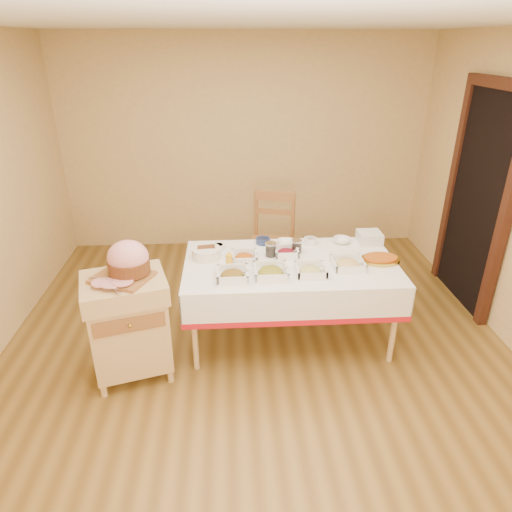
{
  "coord_description": "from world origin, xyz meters",
  "views": [
    {
      "loc": [
        -0.21,
        -3.19,
        2.49
      ],
      "look_at": [
        -0.0,
        0.2,
        0.87
      ],
      "focal_mm": 32.0,
      "sensor_mm": 36.0,
      "label": 1
    }
  ],
  "objects": [
    {
      "name": "butcher_cart",
      "position": [
        -1.02,
        -0.14,
        0.5
      ],
      "size": [
        0.73,
        0.66,
        0.87
      ],
      "color": "tan",
      "rests_on": "ground"
    },
    {
      "name": "room_shell",
      "position": [
        0.0,
        0.0,
        1.3
      ],
      "size": [
        5.0,
        5.0,
        5.0
      ],
      "color": "brown",
      "rests_on": "ground"
    },
    {
      "name": "serving_dish_a",
      "position": [
        -0.2,
        0.03,
        0.8
      ],
      "size": [
        0.26,
        0.25,
        0.11
      ],
      "color": "white",
      "rests_on": "dining_table"
    },
    {
      "name": "serving_dish_b",
      "position": [
        0.11,
        0.06,
        0.8
      ],
      "size": [
        0.27,
        0.27,
        0.11
      ],
      "color": "white",
      "rests_on": "dining_table"
    },
    {
      "name": "preserve_jar_right",
      "position": [
        0.38,
        0.5,
        0.81
      ],
      "size": [
        0.09,
        0.09,
        0.12
      ],
      "color": "silver",
      "rests_on": "dining_table"
    },
    {
      "name": "brass_platter",
      "position": [
        1.07,
        0.27,
        0.78
      ],
      "size": [
        0.34,
        0.25,
        0.04
      ],
      "color": "#B39732",
      "rests_on": "dining_table"
    },
    {
      "name": "dining_table",
      "position": [
        0.3,
        0.3,
        0.6
      ],
      "size": [
        1.82,
        1.02,
        0.76
      ],
      "color": "tan",
      "rests_on": "ground"
    },
    {
      "name": "small_bowl_mid",
      "position": [
        0.09,
        0.71,
        0.79
      ],
      "size": [
        0.13,
        0.13,
        0.06
      ],
      "color": "navy",
      "rests_on": "dining_table"
    },
    {
      "name": "small_bowl_right",
      "position": [
        0.53,
        0.67,
        0.79
      ],
      "size": [
        0.12,
        0.12,
        0.06
      ],
      "color": "white",
      "rests_on": "dining_table"
    },
    {
      "name": "bowl_white_imported",
      "position": [
        0.3,
        0.68,
        0.78
      ],
      "size": [
        0.16,
        0.16,
        0.04
      ],
      "primitive_type": "imported",
      "rotation": [
        0.0,
        0.0,
        0.03
      ],
      "color": "white",
      "rests_on": "dining_table"
    },
    {
      "name": "serving_dish_f",
      "position": [
        0.28,
        0.44,
        0.79
      ],
      "size": [
        0.22,
        0.21,
        0.1
      ],
      "color": "white",
      "rests_on": "dining_table"
    },
    {
      "name": "bread_basket",
      "position": [
        -0.42,
        0.43,
        0.81
      ],
      "size": [
        0.25,
        0.25,
        0.11
      ],
      "color": "white",
      "rests_on": "dining_table"
    },
    {
      "name": "doorway",
      "position": [
        2.2,
        0.9,
        1.11
      ],
      "size": [
        0.09,
        1.1,
        2.2
      ],
      "color": "black",
      "rests_on": "ground"
    },
    {
      "name": "serving_dish_c",
      "position": [
        0.43,
        0.07,
        0.79
      ],
      "size": [
        0.24,
        0.24,
        0.1
      ],
      "color": "white",
      "rests_on": "dining_table"
    },
    {
      "name": "ham_on_board",
      "position": [
        -0.98,
        -0.1,
        1.0
      ],
      "size": [
        0.44,
        0.42,
        0.29
      ],
      "color": "#945E30",
      "rests_on": "butcher_cart"
    },
    {
      "name": "bowl_small_imported",
      "position": [
        0.83,
        0.68,
        0.79
      ],
      "size": [
        0.19,
        0.19,
        0.05
      ],
      "primitive_type": "imported",
      "rotation": [
        0.0,
        0.0,
        -0.19
      ],
      "color": "white",
      "rests_on": "dining_table"
    },
    {
      "name": "plate_stack",
      "position": [
        1.09,
        0.67,
        0.81
      ],
      "size": [
        0.21,
        0.21,
        0.1
      ],
      "color": "white",
      "rests_on": "dining_table"
    },
    {
      "name": "serving_dish_e",
      "position": [
        -0.1,
        0.35,
        0.79
      ],
      "size": [
        0.23,
        0.22,
        0.11
      ],
      "color": "white",
      "rests_on": "dining_table"
    },
    {
      "name": "mustard_bottle",
      "position": [
        -0.23,
        0.19,
        0.84
      ],
      "size": [
        0.06,
        0.06,
        0.18
      ],
      "color": "yellow",
      "rests_on": "dining_table"
    },
    {
      "name": "dining_chair",
      "position": [
        0.24,
        1.28,
        0.54
      ],
      "size": [
        0.56,
        0.54,
        1.04
      ],
      "color": "#945E30",
      "rests_on": "ground"
    },
    {
      "name": "serving_dish_d",
      "position": [
        0.77,
        0.17,
        0.79
      ],
      "size": [
        0.26,
        0.26,
        0.1
      ],
      "color": "white",
      "rests_on": "dining_table"
    },
    {
      "name": "small_bowl_left",
      "position": [
        -0.32,
        0.6,
        0.79
      ],
      "size": [
        0.11,
        0.11,
        0.05
      ],
      "color": "white",
      "rests_on": "dining_table"
    },
    {
      "name": "preserve_jar_left",
      "position": [
        0.14,
        0.43,
        0.82
      ],
      "size": [
        0.1,
        0.1,
        0.13
      ],
      "color": "silver",
      "rests_on": "dining_table"
    }
  ]
}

